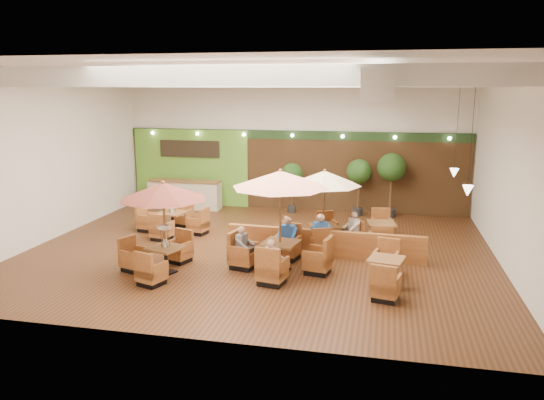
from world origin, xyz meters
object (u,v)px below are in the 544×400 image
(diner_3, at_px, (320,230))
(table_4, at_px, (386,273))
(booth_divider, at_px, (324,244))
(topiary_0, at_px, (292,176))
(diner_1, at_px, (287,234))
(diner_4, at_px, (353,226))
(service_counter, at_px, (185,194))
(table_2, at_px, (324,194))
(topiary_1, at_px, (359,174))
(diner_2, at_px, (243,243))
(table_5, at_px, (381,234))
(table_3, at_px, (173,221))
(diner_0, at_px, (272,257))
(topiary_2, at_px, (392,170))
(table_0, at_px, (162,207))
(table_1, at_px, (280,203))

(diner_3, bearing_deg, table_4, -71.29)
(booth_divider, distance_m, topiary_0, 5.93)
(diner_1, height_order, diner_4, diner_1)
(service_counter, relative_size, table_2, 1.16)
(diner_4, bearing_deg, topiary_1, -31.67)
(table_2, relative_size, diner_2, 3.55)
(table_5, height_order, topiary_0, topiary_0)
(diner_3, bearing_deg, table_3, 141.03)
(diner_0, bearing_deg, table_3, 155.67)
(topiary_0, bearing_deg, table_5, -47.91)
(diner_1, bearing_deg, table_2, -114.08)
(topiary_2, distance_m, diner_4, 4.77)
(table_0, bearing_deg, diner_0, 14.67)
(table_2, bearing_deg, diner_1, -145.66)
(diner_4, bearing_deg, table_2, 57.27)
(topiary_1, bearing_deg, diner_3, -98.65)
(table_3, distance_m, table_4, 8.08)
(diner_0, xyz_separation_m, diner_4, (1.79, 3.52, -0.01))
(topiary_0, height_order, diner_0, topiary_0)
(topiary_2, bearing_deg, diner_0, -110.09)
(table_2, xyz_separation_m, diner_4, (0.90, -0.00, -0.97))
(booth_divider, distance_m, diner_2, 2.55)
(table_0, relative_size, table_3, 1.03)
(topiary_1, distance_m, diner_3, 5.52)
(topiary_1, bearing_deg, table_0, -121.27)
(table_1, height_order, table_2, table_1)
(topiary_2, bearing_deg, diner_1, -116.25)
(topiary_1, bearing_deg, table_5, -76.53)
(table_4, bearing_deg, diner_4, 121.11)
(table_4, xyz_separation_m, diner_3, (-1.94, 2.15, 0.41))
(diner_1, bearing_deg, diner_2, 52.19)
(table_5, relative_size, topiary_0, 1.31)
(booth_divider, relative_size, table_1, 2.06)
(booth_divider, distance_m, diner_0, 2.73)
(service_counter, relative_size, diner_0, 4.09)
(table_2, height_order, table_4, table_2)
(table_0, bearing_deg, service_counter, 126.12)
(table_2, bearing_deg, diner_2, -152.01)
(table_2, bearing_deg, diner_3, -114.39)
(diner_3, bearing_deg, table_5, 15.68)
(table_3, relative_size, table_5, 0.98)
(table_4, distance_m, table_5, 3.59)
(table_2, bearing_deg, service_counter, 121.28)
(diner_3, bearing_deg, diner_1, -171.43)
(diner_2, distance_m, diner_3, 2.49)
(table_5, xyz_separation_m, diner_0, (-2.65, -4.05, 0.37))
(booth_divider, relative_size, diner_0, 8.02)
(table_1, height_order, table_4, table_1)
(table_5, height_order, diner_1, diner_1)
(table_5, xyz_separation_m, diner_4, (-0.86, -0.53, 0.36))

